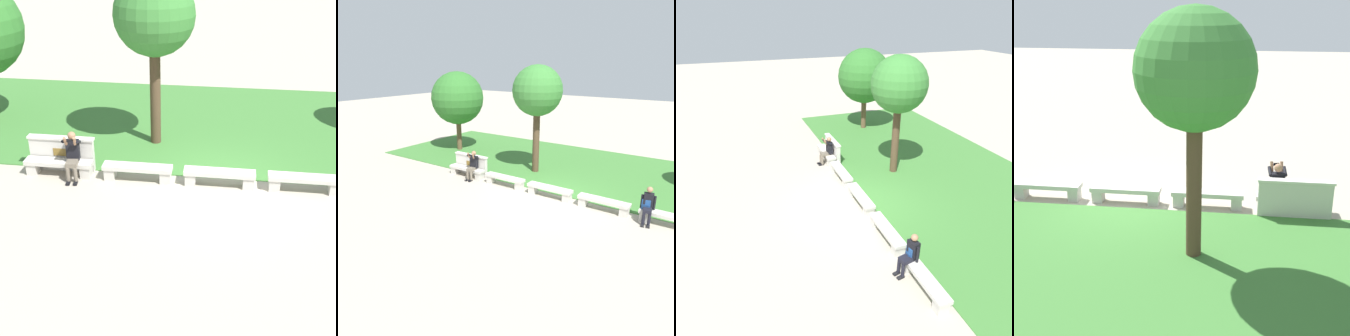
% 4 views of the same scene
% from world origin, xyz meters
% --- Properties ---
extents(ground_plane, '(80.00, 80.00, 0.00)m').
position_xyz_m(ground_plane, '(0.00, 0.00, 0.00)').
color(ground_plane, '#A89E8C').
extents(grass_strip, '(22.78, 8.00, 0.03)m').
position_xyz_m(grass_strip, '(0.00, 4.38, 0.01)').
color(grass_strip, '#3D7533').
rests_on(grass_strip, ground).
extents(bench_main, '(1.90, 0.40, 0.45)m').
position_xyz_m(bench_main, '(-4.44, 0.00, 0.30)').
color(bench_main, beige).
rests_on(bench_main, ground).
extents(bench_near, '(1.90, 0.40, 0.45)m').
position_xyz_m(bench_near, '(-2.22, 0.00, 0.30)').
color(bench_near, beige).
rests_on(bench_near, ground).
extents(bench_mid, '(1.90, 0.40, 0.45)m').
position_xyz_m(bench_mid, '(0.00, 0.00, 0.30)').
color(bench_mid, beige).
rests_on(bench_mid, ground).
extents(bench_far, '(1.90, 0.40, 0.45)m').
position_xyz_m(bench_far, '(2.22, 0.00, 0.30)').
color(bench_far, beige).
rests_on(bench_far, ground).
extents(bench_end, '(1.90, 0.40, 0.45)m').
position_xyz_m(bench_end, '(4.44, 0.00, 0.30)').
color(bench_end, beige).
rests_on(bench_end, ground).
extents(backrest_wall_with_plaque, '(1.89, 0.24, 1.01)m').
position_xyz_m(backrest_wall_with_plaque, '(-4.44, 0.34, 0.52)').
color(backrest_wall_with_plaque, beige).
rests_on(backrest_wall_with_plaque, ground).
extents(person_photographer, '(0.50, 0.75, 1.32)m').
position_xyz_m(person_photographer, '(-3.99, -0.08, 0.74)').
color(person_photographer, black).
rests_on(person_photographer, ground).
extents(person_distant, '(0.48, 0.72, 1.26)m').
position_xyz_m(person_distant, '(3.74, -0.06, 0.67)').
color(person_distant, black).
rests_on(person_distant, ground).
extents(backpack, '(0.28, 0.24, 0.43)m').
position_xyz_m(backpack, '(3.68, 0.01, 0.63)').
color(backpack, '#234C8C').
rests_on(backpack, bench_end).
extents(tree_left_background, '(2.37, 2.37, 5.16)m').
position_xyz_m(tree_left_background, '(-2.11, 2.50, 3.92)').
color(tree_left_background, '#4C3826').
rests_on(tree_left_background, ground).
extents(tree_right_background, '(3.12, 3.12, 4.74)m').
position_xyz_m(tree_right_background, '(-8.20, 3.58, 3.17)').
color(tree_right_background, brown).
rests_on(tree_right_background, ground).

